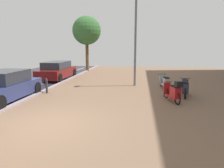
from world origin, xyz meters
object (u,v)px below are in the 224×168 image
Objects in this scene: scooter_mid at (185,88)px; parked_car_near at (4,87)px; scooter_far at (174,92)px; scooter_near at (165,82)px; parked_car_far at (57,70)px; bollard_far at (47,86)px; street_tree at (87,31)px; lamp_post at (136,34)px.

parked_car_near reaches higher than scooter_mid.
scooter_far is at bearing -121.94° from scooter_mid.
scooter_near is 8.70m from parked_car_near.
parked_car_far reaches higher than bollard_far.
street_tree is 6.84× the size of bollard_far.
bollard_far is at bearing -148.52° from lamp_post.
lamp_post is (-1.88, 3.89, 2.79)m from scooter_far.
scooter_far reaches higher than scooter_near.
scooter_mid is 0.34× the size of street_tree.
scooter_far is 0.30× the size of lamp_post.
parked_car_near is (-7.82, -3.80, 0.25)m from scooter_near.
scooter_far is at bearing -58.78° from street_tree.
scooter_far is 5.14m from lamp_post.
scooter_mid is 1.40m from scooter_far.
scooter_mid is at bearing 12.09° from parked_car_near.
bollard_far is (1.32, 1.68, -0.25)m from parked_car_near.
parked_car_far is at bearing 151.06° from scooter_mid.
scooter_near reaches higher than bollard_far.
parked_car_near is 7.96m from lamp_post.
street_tree is at bearing 78.79° from parked_car_far.
parked_car_far reaches higher than scooter_mid.
scooter_mid is 0.45× the size of parked_car_near.
scooter_mid reaches higher than bollard_far.
parked_car_far is (-7.94, 5.99, 0.17)m from scooter_far.
bollard_far is (-4.67, -2.86, -2.87)m from lamp_post.
parked_car_near is (-7.87, -0.66, 0.17)m from scooter_far.
bollard_far is (-6.55, 1.03, -0.08)m from scooter_far.
scooter_far is (-0.74, -1.19, 0.05)m from scooter_mid.
parked_car_near reaches higher than bollard_far.
scooter_near is 3.49m from lamp_post.
lamp_post reaches higher than scooter_far.
scooter_far is at bearing -37.03° from parked_car_far.
scooter_near is 0.31× the size of street_tree.
parked_car_near is at bearing -89.42° from parked_car_far.
lamp_post is (5.99, 4.54, 2.62)m from parked_car_near.
parked_car_far is at bearing 105.63° from bollard_far.
lamp_post is 7.42× the size of bollard_far.
scooter_far is at bearing -8.91° from bollard_far.
bollard_far is (-6.50, -2.12, 0.00)m from scooter_near.
lamp_post reaches higher than parked_car_far.
parked_car_near is 0.76× the size of street_tree.
parked_car_near is at bearing -175.24° from scooter_far.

